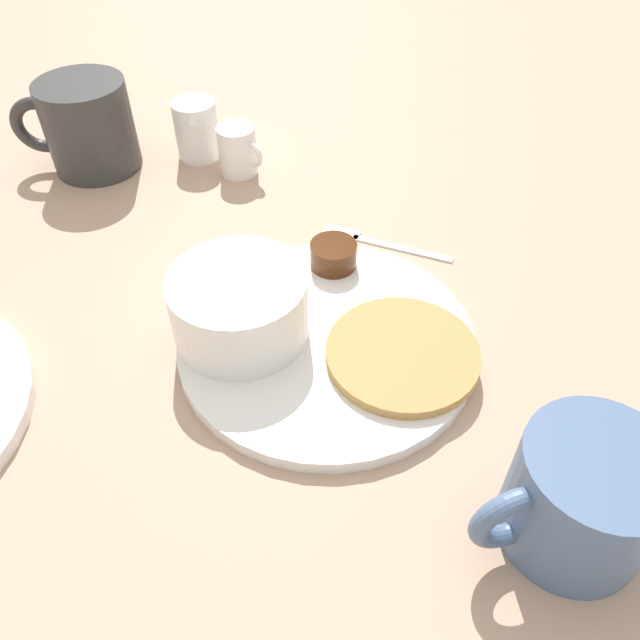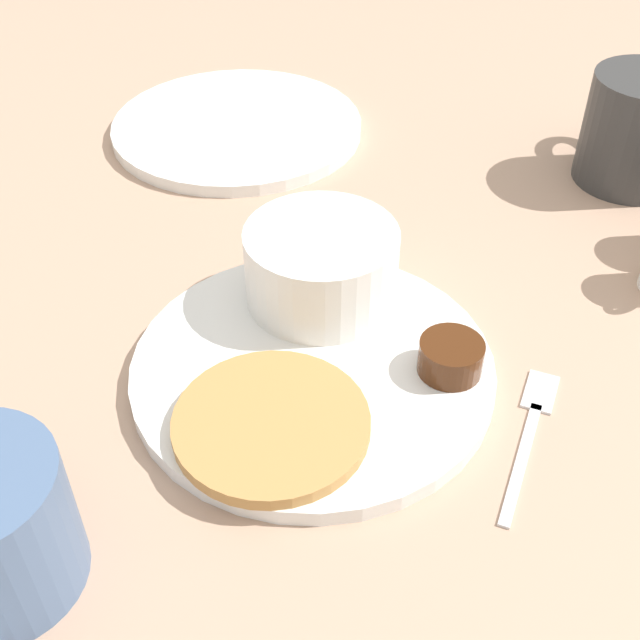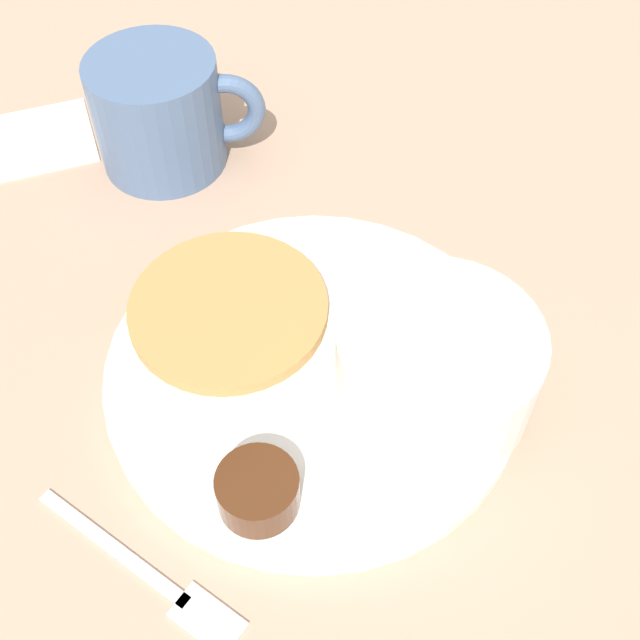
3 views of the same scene
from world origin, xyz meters
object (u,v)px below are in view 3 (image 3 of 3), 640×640
coffee_mug (162,113)px  fork (159,582)px  plate (314,369)px  bowl (437,364)px

coffee_mug → fork: coffee_mug is taller
plate → coffee_mug: (0.02, 0.22, 0.04)m
coffee_mug → fork: 0.32m
bowl → coffee_mug: (-0.02, 0.28, -0.00)m
bowl → coffee_mug: 0.28m
plate → bowl: bearing=-52.2°
plate → coffee_mug: size_ratio=2.15×
fork → coffee_mug: bearing=61.3°
coffee_mug → fork: size_ratio=0.89×
bowl → plate: bearing=127.8°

